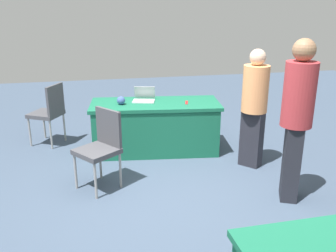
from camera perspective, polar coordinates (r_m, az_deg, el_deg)
The scene contains 9 objects.
ground_plane at distance 4.35m, azimuth -1.05°, elevation -11.44°, with size 14.40×14.40×0.00m, color #3D4C60.
table_foreground at distance 5.62m, azimuth -1.93°, elevation -0.10°, with size 1.98×1.00×0.75m.
chair_near_front at distance 4.53m, azimuth -10.19°, elevation -2.74°, with size 0.62×0.62×0.96m.
chair_tucked_left at distance 6.10m, azimuth -17.72°, elevation 2.34°, with size 0.60×0.60×0.97m.
person_presenter at distance 5.07m, azimuth 13.08°, elevation 3.40°, with size 0.48×0.48×1.61m.
person_attendee_standing at distance 4.26m, azimuth 19.14°, elevation 1.85°, with size 0.45×0.45×1.82m.
laptop_silver at distance 5.61m, azimuth -3.71°, elevation 4.26°, with size 0.38×0.37×0.21m.
yarn_ball at distance 5.43m, azimuth -7.21°, elevation 3.89°, with size 0.12×0.12×0.12m, color #3F5999.
scissors_red at distance 5.51m, azimuth 2.86°, elevation 3.62°, with size 0.18×0.04×0.01m, color red.
Camera 1 is at (0.69, 3.70, 2.18)m, focal length 39.81 mm.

